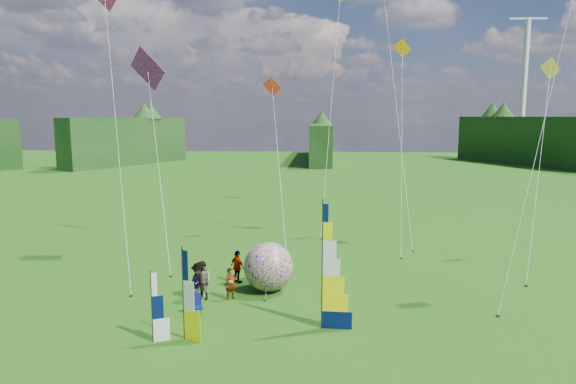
# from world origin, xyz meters

# --- Properties ---
(ground) EXTENTS (220.00, 220.00, 0.00)m
(ground) POSITION_xyz_m (0.00, 0.00, 0.00)
(ground) COLOR #2D6415
(ground) RESTS_ON ground
(treeline_ring) EXTENTS (210.00, 210.00, 8.00)m
(treeline_ring) POSITION_xyz_m (0.00, 0.00, 4.00)
(treeline_ring) COLOR #2A481D
(treeline_ring) RESTS_ON ground
(turbine_right) EXTENTS (8.00, 1.20, 30.00)m
(turbine_right) POSITION_xyz_m (45.00, 102.00, 15.00)
(turbine_right) COLOR silver
(turbine_right) RESTS_ON ground
(feather_banner_main) EXTENTS (1.43, 0.16, 5.30)m
(feather_banner_main) POSITION_xyz_m (0.54, 2.23, 2.65)
(feather_banner_main) COLOR #05123F
(feather_banner_main) RESTS_ON ground
(side_banner_left) EXTENTS (0.97, 0.51, 3.66)m
(side_banner_left) POSITION_xyz_m (-4.92, 0.81, 1.83)
(side_banner_left) COLOR #FFFE00
(side_banner_left) RESTS_ON ground
(side_banner_far) EXTENTS (0.82, 0.43, 2.83)m
(side_banner_far) POSITION_xyz_m (-6.06, 0.40, 1.41)
(side_banner_far) COLOR white
(side_banner_far) RESTS_ON ground
(bol_inflatable) EXTENTS (2.62, 2.62, 2.51)m
(bol_inflatable) POSITION_xyz_m (-2.19, 6.74, 1.25)
(bol_inflatable) COLOR #0D0098
(bol_inflatable) RESTS_ON ground
(spectator_a) EXTENTS (0.68, 0.65, 1.56)m
(spectator_a) POSITION_xyz_m (-3.88, 5.39, 0.78)
(spectator_a) COLOR #66594C
(spectator_a) RESTS_ON ground
(spectator_b) EXTENTS (1.01, 0.90, 1.89)m
(spectator_b) POSITION_xyz_m (-5.23, 5.26, 0.94)
(spectator_b) COLOR #66594C
(spectator_b) RESTS_ON ground
(spectator_c) EXTENTS (0.67, 1.25, 1.83)m
(spectator_c) POSITION_xyz_m (-5.42, 5.21, 0.92)
(spectator_c) COLOR #66594C
(spectator_c) RESTS_ON ground
(spectator_d) EXTENTS (1.05, 1.00, 1.76)m
(spectator_d) POSITION_xyz_m (-3.96, 7.84, 0.88)
(spectator_d) COLOR #66594C
(spectator_d) RESTS_ON ground
(camp_chair) EXTENTS (0.75, 0.75, 1.01)m
(camp_chair) POSITION_xyz_m (-5.01, 3.09, 0.50)
(camp_chair) COLOR #070E43
(camp_chair) RESTS_ON ground
(kite_whale) EXTENTS (4.57, 14.48, 20.86)m
(kite_whale) POSITION_xyz_m (5.85, 20.75, 10.43)
(kite_whale) COLOR black
(kite_whale) RESTS_ON ground
(kite_rainbow_delta) EXTENTS (11.57, 13.27, 14.19)m
(kite_rainbow_delta) POSITION_xyz_m (-9.34, 11.74, 7.10)
(kite_rainbow_delta) COLOR red
(kite_rainbow_delta) RESTS_ON ground
(kite_parafoil) EXTENTS (8.79, 9.29, 16.83)m
(kite_parafoil) POSITION_xyz_m (10.61, 6.59, 8.41)
(kite_parafoil) COLOR red
(kite_parafoil) RESTS_ON ground
(small_kite_red) EXTENTS (5.42, 12.42, 12.20)m
(small_kite_red) POSITION_xyz_m (-2.48, 16.23, 6.10)
(small_kite_red) COLOR red
(small_kite_red) RESTS_ON ground
(small_kite_orange) EXTENTS (5.93, 11.35, 14.98)m
(small_kite_orange) POSITION_xyz_m (5.87, 17.46, 7.49)
(small_kite_orange) COLOR #D89200
(small_kite_orange) RESTS_ON ground
(small_kite_yellow) EXTENTS (7.31, 10.84, 12.94)m
(small_kite_yellow) POSITION_xyz_m (12.98, 12.19, 6.47)
(small_kite_yellow) COLOR gold
(small_kite_yellow) RESTS_ON ground
(small_kite_pink) EXTENTS (7.91, 9.85, 16.97)m
(small_kite_pink) POSITION_xyz_m (-10.36, 8.25, 8.48)
(small_kite_pink) COLOR #EC357A
(small_kite_pink) RESTS_ON ground
(small_kite_green) EXTENTS (8.12, 13.08, 20.31)m
(small_kite_green) POSITION_xyz_m (1.10, 23.08, 10.15)
(small_kite_green) COLOR green
(small_kite_green) RESTS_ON ground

